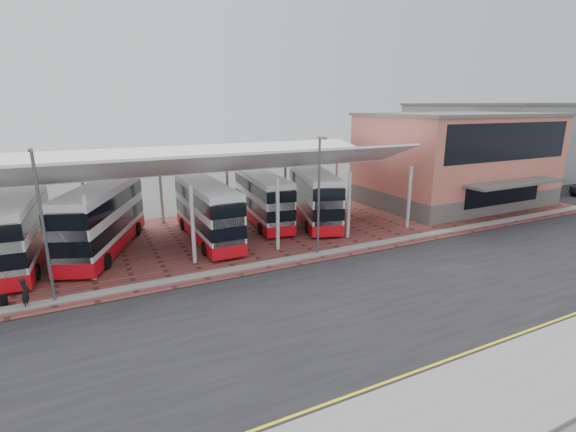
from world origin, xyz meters
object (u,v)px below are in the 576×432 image
object	(u,v)px
terminal	(456,158)
bus_1	(18,231)
bus_2	(102,219)
bus_4	(263,199)
pedestrian	(25,293)
bus_3	(207,212)
bus_5	(314,196)

from	to	relation	value
terminal	bus_1	xyz separation A→B (m)	(-39.03, -0.51, -2.38)
bus_2	bus_4	xyz separation A→B (m)	(12.83, 1.71, -0.20)
bus_4	pedestrian	size ratio (longest dim) A/B	6.59
bus_1	bus_2	xyz separation A→B (m)	(4.99, 0.27, 0.08)
bus_1	bus_4	world-z (taller)	bus_1
bus_1	pedestrian	bearing A→B (deg)	-80.08
bus_2	pedestrian	bearing A→B (deg)	-96.94
bus_3	pedestrian	size ratio (longest dim) A/B	6.65
bus_1	bus_3	distance (m)	12.21
bus_3	pedestrian	world-z (taller)	bus_3
terminal	bus_2	world-z (taller)	terminal
bus_5	pedestrian	bearing A→B (deg)	-142.60
terminal	bus_4	xyz separation A→B (m)	(-21.21, 1.47, -2.49)
bus_4	bus_5	distance (m)	4.47
bus_2	bus_3	size ratio (longest dim) A/B	1.08
bus_2	bus_5	xyz separation A→B (m)	(17.03, 0.16, -0.08)
terminal	pedestrian	size ratio (longest dim) A/B	11.57
bus_3	bus_5	world-z (taller)	bus_5
bus_4	bus_5	xyz separation A→B (m)	(4.19, -1.55, 0.12)
terminal	bus_1	world-z (taller)	terminal
terminal	bus_5	size ratio (longest dim) A/B	1.66
bus_2	bus_3	bearing A→B (deg)	16.16
bus_4	bus_1	bearing A→B (deg)	-167.01
bus_1	bus_2	bearing A→B (deg)	6.63
pedestrian	bus_2	bearing A→B (deg)	-17.30
bus_5	pedestrian	world-z (taller)	bus_5
terminal	bus_2	bearing A→B (deg)	-179.60
bus_2	bus_4	world-z (taller)	bus_2
terminal	bus_3	size ratio (longest dim) A/B	1.74
bus_3	pedestrian	bearing A→B (deg)	-149.28
bus_1	bus_3	world-z (taller)	bus_1
terminal	bus_3	distance (m)	26.96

